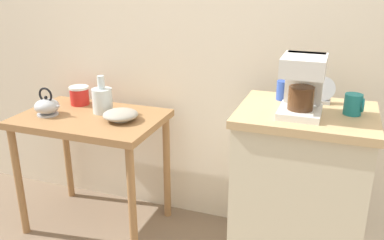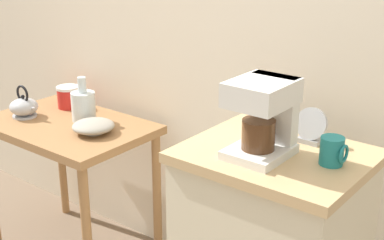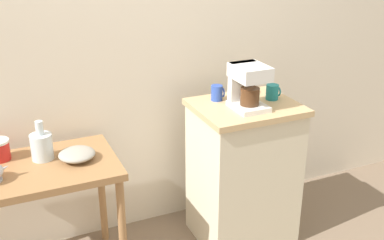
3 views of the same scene
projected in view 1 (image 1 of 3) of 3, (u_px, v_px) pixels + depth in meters
name	position (u px, v px, depth m)	size (l,w,h in m)	color
wooden_table	(92.00, 132.00, 2.43)	(0.82, 0.55, 0.72)	#9E7044
kitchen_counter	(298.00, 199.00, 2.03)	(0.61, 0.51, 0.92)	beige
bowl_stoneware	(121.00, 115.00, 2.31)	(0.20, 0.20, 0.06)	#9E998C
teakettle	(47.00, 106.00, 2.39)	(0.17, 0.14, 0.16)	#B2B5BA
glass_carafe_vase	(102.00, 100.00, 2.43)	(0.12, 0.12, 0.22)	silver
canister_enamel	(79.00, 95.00, 2.58)	(0.12, 0.12, 0.12)	red
coffee_maker	(303.00, 82.00, 1.79)	(0.18, 0.22, 0.26)	white
mug_blue	(284.00, 90.00, 2.02)	(0.08, 0.07, 0.09)	#2D4CAD
mug_dark_teal	(354.00, 104.00, 1.81)	(0.08, 0.08, 0.09)	teal
table_clock	(323.00, 92.00, 1.96)	(0.12, 0.06, 0.13)	#B2B5BA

